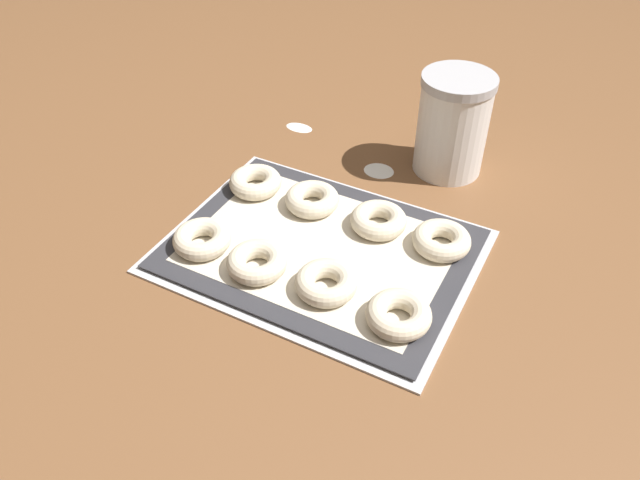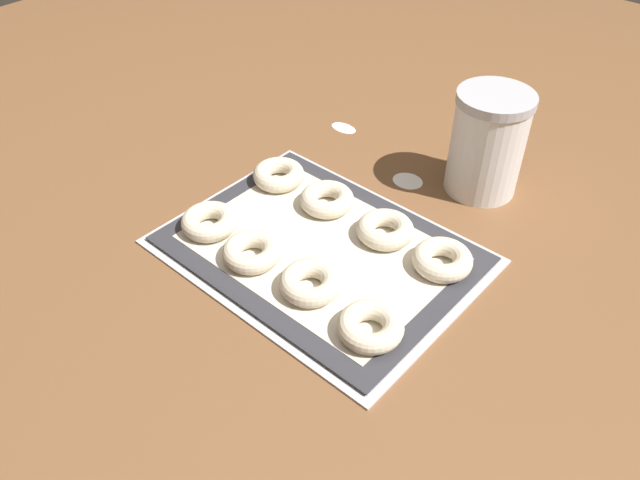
# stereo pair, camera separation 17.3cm
# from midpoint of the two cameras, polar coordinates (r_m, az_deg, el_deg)

# --- Properties ---
(ground_plane) EXTENTS (2.80, 2.80, 0.00)m
(ground_plane) POSITION_cam_midpoint_polar(r_m,az_deg,el_deg) (0.98, -3.71, -1.29)
(ground_plane) COLOR brown
(baking_tray) EXTENTS (0.47, 0.36, 0.01)m
(baking_tray) POSITION_cam_midpoint_polar(r_m,az_deg,el_deg) (0.98, -5.05, -1.37)
(baking_tray) COLOR silver
(baking_tray) RESTS_ON ground_plane
(baking_mat) EXTENTS (0.45, 0.33, 0.00)m
(baking_mat) POSITION_cam_midpoint_polar(r_m,az_deg,el_deg) (0.97, -5.07, -1.13)
(baking_mat) COLOR #333338
(baking_mat) RESTS_ON baking_tray
(bagel_front_far_left) EXTENTS (0.09, 0.09, 0.03)m
(bagel_front_far_left) POSITION_cam_midpoint_polar(r_m,az_deg,el_deg) (1.00, -15.68, -0.29)
(bagel_front_far_left) COLOR beige
(bagel_front_far_left) RESTS_ON baking_mat
(bagel_front_mid_left) EXTENTS (0.09, 0.09, 0.03)m
(bagel_front_mid_left) POSITION_cam_midpoint_polar(r_m,az_deg,el_deg) (0.94, -11.07, -2.43)
(bagel_front_mid_left) COLOR beige
(bagel_front_mid_left) RESTS_ON baking_mat
(bagel_front_mid_right) EXTENTS (0.09, 0.09, 0.03)m
(bagel_front_mid_right) POSITION_cam_midpoint_polar(r_m,az_deg,el_deg) (0.89, -4.97, -4.38)
(bagel_front_mid_right) COLOR beige
(bagel_front_mid_right) RESTS_ON baking_mat
(bagel_front_far_right) EXTENTS (0.09, 0.09, 0.03)m
(bagel_front_far_right) POSITION_cam_midpoint_polar(r_m,az_deg,el_deg) (0.85, 1.44, -7.35)
(bagel_front_far_right) COLOR beige
(bagel_front_far_right) RESTS_ON baking_mat
(bagel_back_far_left) EXTENTS (0.09, 0.09, 0.03)m
(bagel_back_far_left) POSITION_cam_midpoint_polar(r_m,az_deg,el_deg) (1.10, -10.46, 4.93)
(bagel_back_far_left) COLOR beige
(bagel_back_far_left) RESTS_ON baking_mat
(bagel_back_mid_left) EXTENTS (0.09, 0.09, 0.03)m
(bagel_back_mid_left) POSITION_cam_midpoint_polar(r_m,az_deg,el_deg) (1.04, -5.47, 3.38)
(bagel_back_mid_left) COLOR beige
(bagel_back_mid_left) RESTS_ON baking_mat
(bagel_back_mid_right) EXTENTS (0.09, 0.09, 0.03)m
(bagel_back_mid_right) POSITION_cam_midpoint_polar(r_m,az_deg,el_deg) (1.00, 0.48, 1.46)
(bagel_back_mid_right) COLOR beige
(bagel_back_mid_right) RESTS_ON baking_mat
(bagel_back_far_right) EXTENTS (0.09, 0.09, 0.03)m
(bagel_back_far_right) POSITION_cam_midpoint_polar(r_m,az_deg,el_deg) (0.96, 6.11, -0.42)
(bagel_back_far_right) COLOR beige
(bagel_back_far_right) RESTS_ON baking_mat
(flour_canister) EXTENTS (0.13, 0.13, 0.18)m
(flour_canister) POSITION_cam_midpoint_polar(r_m,az_deg,el_deg) (1.12, 7.75, 10.17)
(flour_canister) COLOR white
(flour_canister) RESTS_ON ground_plane
(flour_patch_near) EXTENTS (0.06, 0.05, 0.00)m
(flour_patch_near) POSITION_cam_midpoint_polar(r_m,az_deg,el_deg) (1.15, 1.16, 6.11)
(flour_patch_near) COLOR white
(flour_patch_near) RESTS_ON ground_plane
(flour_patch_far) EXTENTS (0.06, 0.03, 0.00)m
(flour_patch_far) POSITION_cam_midpoint_polar(r_m,az_deg,el_deg) (1.29, -5.81, 10.00)
(flour_patch_far) COLOR white
(flour_patch_far) RESTS_ON ground_plane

